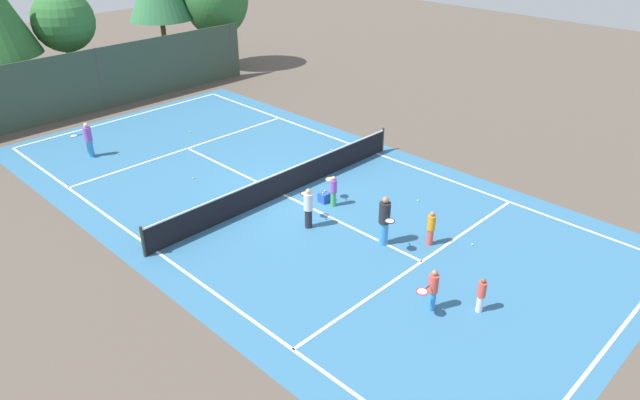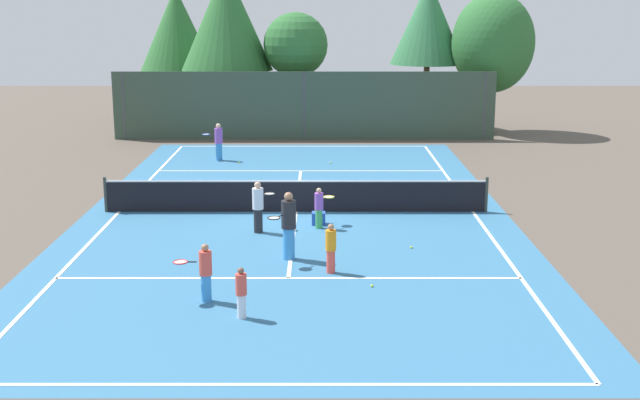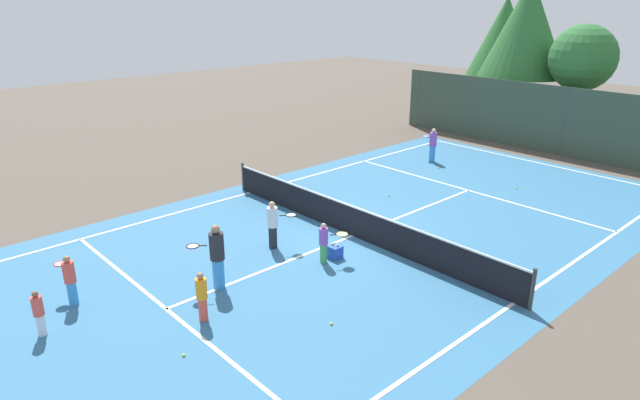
# 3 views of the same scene
# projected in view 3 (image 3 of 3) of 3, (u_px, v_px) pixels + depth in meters

# --- Properties ---
(ground_plane) EXTENTS (80.00, 80.00, 0.00)m
(ground_plane) POSITION_uv_depth(u_px,v_px,m) (353.00, 236.00, 17.20)
(ground_plane) COLOR brown
(court_surface) EXTENTS (13.00, 25.00, 0.01)m
(court_surface) POSITION_uv_depth(u_px,v_px,m) (353.00, 236.00, 17.20)
(court_surface) COLOR teal
(court_surface) RESTS_ON ground_plane
(tennis_net) EXTENTS (11.90, 0.10, 1.10)m
(tennis_net) POSITION_uv_depth(u_px,v_px,m) (353.00, 221.00, 17.03)
(tennis_net) COLOR #333833
(tennis_net) RESTS_ON ground_plane
(perimeter_fence) EXTENTS (18.00, 0.12, 3.20)m
(perimeter_fence) POSITION_uv_depth(u_px,v_px,m) (564.00, 122.00, 25.53)
(perimeter_fence) COLOR #384C3D
(perimeter_fence) RESTS_ON ground_plane
(tree_0) EXTENTS (3.14, 3.14, 5.89)m
(tree_0) POSITION_uv_depth(u_px,v_px,m) (583.00, 59.00, 26.23)
(tree_0) COLOR brown
(tree_0) RESTS_ON ground_plane
(tree_1) EXTENTS (4.25, 4.25, 7.16)m
(tree_1) POSITION_uv_depth(u_px,v_px,m) (504.00, 37.00, 32.93)
(tree_1) COLOR brown
(tree_1) RESTS_ON ground_plane
(tree_3) EXTENTS (4.54, 4.54, 8.11)m
(tree_3) POSITION_uv_depth(u_px,v_px,m) (526.00, 28.00, 28.58)
(tree_3) COLOR brown
(tree_3) RESTS_ON ground_plane
(player_0) EXTENTS (0.91, 0.52, 1.53)m
(player_0) POSITION_uv_depth(u_px,v_px,m) (433.00, 144.00, 24.79)
(player_0) COLOR #388CD8
(player_0) RESTS_ON ground_plane
(player_1) EXTENTS (0.26, 0.26, 1.22)m
(player_1) POSITION_uv_depth(u_px,v_px,m) (202.00, 296.00, 12.51)
(player_1) COLOR #E54C3F
(player_1) RESTS_ON ground_plane
(player_2) EXTENTS (0.64, 0.80, 1.19)m
(player_2) POSITION_uv_depth(u_px,v_px,m) (325.00, 242.00, 15.28)
(player_2) COLOR #3FA559
(player_2) RESTS_ON ground_plane
(player_3) EXTENTS (0.76, 0.89, 1.74)m
(player_3) POSITION_uv_depth(u_px,v_px,m) (217.00, 256.00, 13.83)
(player_3) COLOR #388CD8
(player_3) RESTS_ON ground_plane
(player_4) EXTENTS (0.23, 0.23, 1.09)m
(player_4) POSITION_uv_depth(u_px,v_px,m) (39.00, 313.00, 11.96)
(player_4) COLOR silver
(player_4) RESTS_ON ground_plane
(player_5) EXTENTS (0.85, 0.34, 1.30)m
(player_5) POSITION_uv_depth(u_px,v_px,m) (70.00, 279.00, 13.15)
(player_5) COLOR #388CD8
(player_5) RESTS_ON ground_plane
(player_6) EXTENTS (0.68, 0.85, 1.47)m
(player_6) POSITION_uv_depth(u_px,v_px,m) (273.00, 224.00, 16.13)
(player_6) COLOR #232328
(player_6) RESTS_ON ground_plane
(ball_crate) EXTENTS (0.39, 0.35, 0.43)m
(ball_crate) POSITION_uv_depth(u_px,v_px,m) (334.00, 252.00, 15.72)
(ball_crate) COLOR blue
(ball_crate) RESTS_ON ground_plane
(tennis_ball_0) EXTENTS (0.07, 0.07, 0.07)m
(tennis_ball_0) POSITION_uv_depth(u_px,v_px,m) (506.00, 265.00, 15.23)
(tennis_ball_0) COLOR #CCE533
(tennis_ball_0) RESTS_ON ground_plane
(tennis_ball_1) EXTENTS (0.07, 0.07, 0.07)m
(tennis_ball_1) POSITION_uv_depth(u_px,v_px,m) (439.00, 168.00, 23.99)
(tennis_ball_1) COLOR #CCE533
(tennis_ball_1) RESTS_ON ground_plane
(tennis_ball_2) EXTENTS (0.07, 0.07, 0.07)m
(tennis_ball_2) POSITION_uv_depth(u_px,v_px,m) (331.00, 324.00, 12.50)
(tennis_ball_2) COLOR #CCE533
(tennis_ball_2) RESTS_ON ground_plane
(tennis_ball_3) EXTENTS (0.07, 0.07, 0.07)m
(tennis_ball_3) POSITION_uv_depth(u_px,v_px,m) (516.00, 188.00, 21.41)
(tennis_ball_3) COLOR #CCE533
(tennis_ball_3) RESTS_ON ground_plane
(tennis_ball_4) EXTENTS (0.07, 0.07, 0.07)m
(tennis_ball_4) POSITION_uv_depth(u_px,v_px,m) (389.00, 196.00, 20.60)
(tennis_ball_4) COLOR #CCE533
(tennis_ball_4) RESTS_ON ground_plane
(tennis_ball_5) EXTENTS (0.07, 0.07, 0.07)m
(tennis_ball_5) POSITION_uv_depth(u_px,v_px,m) (184.00, 355.00, 11.41)
(tennis_ball_5) COLOR #CCE533
(tennis_ball_5) RESTS_ON ground_plane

